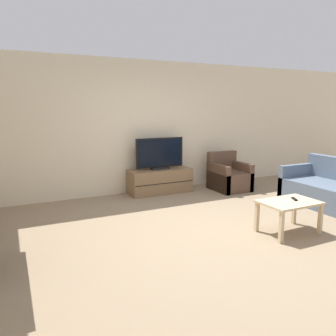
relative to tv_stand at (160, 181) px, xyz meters
The scene contains 7 objects.
ground_plane 2.23m from the tv_stand, 95.68° to the right, with size 24.00×24.00×0.00m, color #89755B.
wall_back 1.17m from the tv_stand, 124.68° to the left, with size 12.00×0.06×2.70m.
tv_stand is the anchor object (origin of this frame).
tv 0.55m from the tv_stand, 90.00° to the right, with size 1.04×0.18×0.65m.
armchair 1.51m from the tv_stand, 15.41° to the right, with size 0.70×0.76×0.80m.
coffee_table 2.91m from the tv_stand, 76.05° to the right, with size 0.80×0.55×0.46m.
remote 2.92m from the tv_stand, 73.56° to the right, with size 0.10×0.15×0.02m.
Camera 1 is at (-2.53, -3.83, 1.74)m, focal length 35.00 mm.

